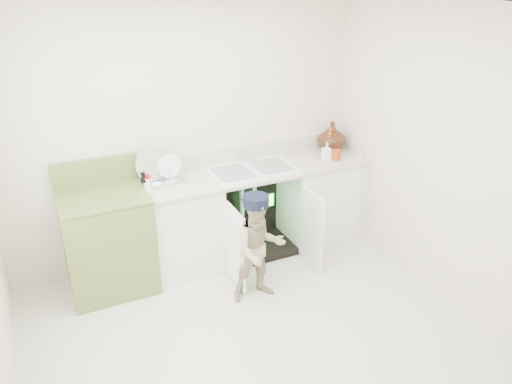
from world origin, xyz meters
The scene contains 5 objects.
ground centered at (0.00, 0.00, 0.00)m, with size 3.50×3.50×0.00m, color beige.
room_shell centered at (0.00, 0.00, 1.25)m, with size 6.00×5.50×1.26m.
counter_run centered at (0.58, 1.21, 0.47)m, with size 2.44×1.02×1.21m.
avocado_stove centered at (-0.88, 1.18, 0.48)m, with size 0.74×0.65×1.16m.
repair_worker centered at (0.27, 0.45, 0.50)m, with size 0.60×0.62×0.99m.
Camera 1 is at (-1.34, -2.89, 2.73)m, focal length 35.00 mm.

